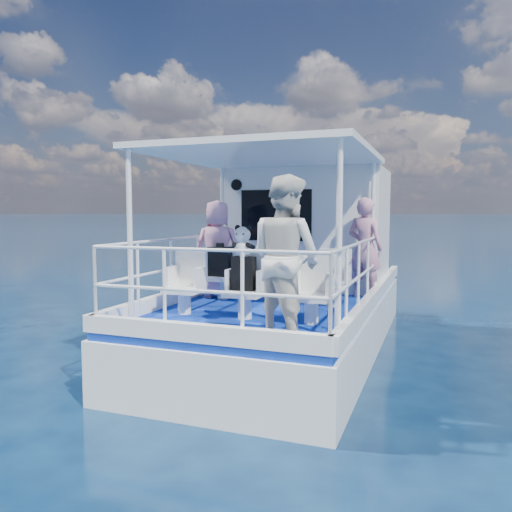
% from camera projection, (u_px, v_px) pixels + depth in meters
% --- Properties ---
extents(ground, '(2000.00, 2000.00, 0.00)m').
position_uv_depth(ground, '(271.00, 362.00, 7.70)').
color(ground, '#071B38').
rests_on(ground, ground).
extents(hull, '(3.00, 7.00, 1.60)m').
position_uv_depth(hull, '(289.00, 346.00, 8.63)').
color(hull, white).
rests_on(hull, ground).
extents(deck, '(2.90, 6.90, 0.10)m').
position_uv_depth(deck, '(290.00, 297.00, 8.56)').
color(deck, '#0B2CA0').
rests_on(deck, hull).
extents(cabin, '(2.85, 2.00, 2.20)m').
position_uv_depth(cabin, '(309.00, 228.00, 9.67)').
color(cabin, white).
rests_on(cabin, deck).
extents(canopy, '(3.00, 3.20, 0.08)m').
position_uv_depth(canopy, '(267.00, 154.00, 7.24)').
color(canopy, white).
rests_on(canopy, cabin).
extents(canopy_posts, '(2.77, 2.97, 2.20)m').
position_uv_depth(canopy_posts, '(266.00, 233.00, 7.29)').
color(canopy_posts, white).
rests_on(canopy_posts, deck).
extents(railings, '(2.84, 3.59, 1.00)m').
position_uv_depth(railings, '(258.00, 276.00, 7.04)').
color(railings, white).
rests_on(railings, deck).
extents(seat_port_fwd, '(0.48, 0.46, 0.38)m').
position_uv_depth(seat_port_fwd, '(223.00, 287.00, 8.10)').
color(seat_port_fwd, silver).
rests_on(seat_port_fwd, deck).
extents(seat_center_fwd, '(0.48, 0.46, 0.38)m').
position_uv_depth(seat_center_fwd, '(275.00, 290.00, 7.79)').
color(seat_center_fwd, silver).
rests_on(seat_center_fwd, deck).
extents(seat_stbd_fwd, '(0.48, 0.46, 0.38)m').
position_uv_depth(seat_stbd_fwd, '(332.00, 293.00, 7.48)').
color(seat_stbd_fwd, silver).
rests_on(seat_stbd_fwd, deck).
extents(seat_port_aft, '(0.48, 0.46, 0.38)m').
position_uv_depth(seat_port_aft, '(184.00, 300.00, 6.88)').
color(seat_port_aft, silver).
rests_on(seat_port_aft, deck).
extents(seat_center_aft, '(0.48, 0.46, 0.38)m').
position_uv_depth(seat_center_aft, '(245.00, 304.00, 6.57)').
color(seat_center_aft, silver).
rests_on(seat_center_aft, deck).
extents(seat_stbd_aft, '(0.48, 0.46, 0.38)m').
position_uv_depth(seat_stbd_aft, '(311.00, 309.00, 6.26)').
color(seat_stbd_aft, silver).
rests_on(seat_stbd_aft, deck).
extents(passenger_port_fwd, '(0.67, 0.54, 1.60)m').
position_uv_depth(passenger_port_fwd, '(218.00, 249.00, 8.19)').
color(passenger_port_fwd, pink).
rests_on(passenger_port_fwd, deck).
extents(passenger_stbd_fwd, '(0.69, 0.57, 1.64)m').
position_uv_depth(passenger_stbd_fwd, '(365.00, 248.00, 8.11)').
color(passenger_stbd_fwd, '#BF7C96').
rests_on(passenger_stbd_fwd, deck).
extents(passenger_stbd_aft, '(1.10, 1.02, 1.80)m').
position_uv_depth(passenger_stbd_aft, '(285.00, 258.00, 5.45)').
color(passenger_stbd_aft, silver).
rests_on(passenger_stbd_aft, deck).
extents(backpack_port, '(0.36, 0.20, 0.47)m').
position_uv_depth(backpack_port, '(220.00, 262.00, 7.98)').
color(backpack_port, black).
rests_on(backpack_port, seat_port_fwd).
extents(backpack_center, '(0.29, 0.17, 0.44)m').
position_uv_depth(backpack_center, '(244.00, 273.00, 6.53)').
color(backpack_center, black).
rests_on(backpack_center, seat_center_aft).
extents(compact_camera, '(0.11, 0.06, 0.06)m').
position_uv_depth(compact_camera, '(220.00, 245.00, 7.97)').
color(compact_camera, black).
rests_on(compact_camera, backpack_port).
extents(panda, '(0.27, 0.22, 0.41)m').
position_uv_depth(panda, '(243.00, 241.00, 6.49)').
color(panda, silver).
rests_on(panda, backpack_center).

